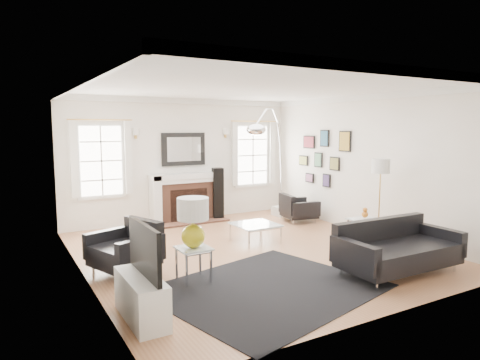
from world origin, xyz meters
TOP-DOWN VIEW (x-y plane):
  - floor at (0.00, 0.00)m, footprint 6.00×6.00m
  - back_wall at (0.00, 3.00)m, footprint 5.50×0.04m
  - front_wall at (0.00, -3.00)m, footprint 5.50×0.04m
  - left_wall at (-2.75, 0.00)m, footprint 0.04×6.00m
  - right_wall at (2.75, 0.00)m, footprint 0.04×6.00m
  - ceiling at (0.00, 0.00)m, footprint 5.50×6.00m
  - crown_molding at (0.00, 0.00)m, footprint 5.50×6.00m
  - fireplace at (0.00, 2.79)m, footprint 1.70×0.69m
  - mantel_mirror at (0.00, 2.95)m, footprint 1.05×0.07m
  - window_left at (-1.85, 2.95)m, footprint 1.24×0.15m
  - window_right at (1.85, 2.95)m, footprint 1.24×0.15m
  - gallery_wall at (2.72, 1.30)m, footprint 0.04×1.73m
  - tv_unit at (-2.44, -1.70)m, footprint 0.35×1.00m
  - area_rug at (-0.72, -1.63)m, footprint 3.22×2.88m
  - sofa at (1.29, -2.01)m, footprint 1.93×0.92m
  - armchair_left at (-2.14, -0.03)m, footprint 1.08×1.15m
  - armchair_right at (2.15, 1.48)m, footprint 0.84×0.90m
  - coffee_table at (0.39, 0.47)m, footprint 0.77×0.77m
  - side_table_left at (-1.46, -0.89)m, footprint 0.44×0.44m
  - nesting_table at (1.71, -0.99)m, footprint 0.52×0.44m
  - gourd_lamp at (-1.46, -0.89)m, footprint 0.44×0.44m
  - orange_vase at (1.71, -0.99)m, footprint 0.11×0.11m
  - arc_floor_lamp at (1.43, 1.53)m, footprint 1.87×1.74m
  - stick_floor_lamp at (2.20, -0.86)m, footprint 0.32×0.32m
  - speaker_tower at (0.72, 2.65)m, footprint 0.29×0.29m

SIDE VIEW (x-z plane):
  - floor at x=0.00m, z-range 0.00..0.00m
  - area_rug at x=-0.72m, z-range 0.00..0.01m
  - armchair_right at x=2.15m, z-range 0.03..0.56m
  - coffee_table at x=0.39m, z-range 0.14..0.49m
  - tv_unit at x=-2.44m, z-range -0.22..0.87m
  - sofa at x=1.29m, z-range 0.03..0.65m
  - armchair_left at x=-2.14m, z-range 0.04..0.66m
  - side_table_left at x=-1.46m, z-range 0.14..0.63m
  - nesting_table at x=1.71m, z-range 0.17..0.74m
  - fireplace at x=0.00m, z-range -0.01..1.10m
  - speaker_tower at x=0.72m, z-range 0.00..1.21m
  - orange_vase at x=1.71m, z-range 0.58..0.76m
  - gourd_lamp at x=-1.46m, z-range 0.54..1.24m
  - stick_floor_lamp at x=2.20m, z-range 0.58..2.17m
  - back_wall at x=0.00m, z-range 0.00..2.80m
  - front_wall at x=0.00m, z-range 0.00..2.80m
  - left_wall at x=-2.75m, z-range 0.00..2.80m
  - right_wall at x=2.75m, z-range 0.00..2.80m
  - arc_floor_lamp at x=1.43m, z-range 0.11..2.76m
  - window_left at x=-1.85m, z-range 0.65..2.27m
  - window_right at x=1.85m, z-range 0.65..2.27m
  - gallery_wall at x=2.72m, z-range 0.89..2.18m
  - mantel_mirror at x=0.00m, z-range 1.27..2.02m
  - crown_molding at x=0.00m, z-range 2.68..2.80m
  - ceiling at x=0.00m, z-range 2.79..2.81m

